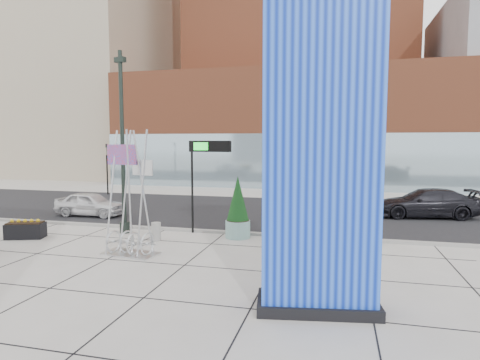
% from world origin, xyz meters
% --- Properties ---
extents(ground, '(160.00, 160.00, 0.00)m').
position_xyz_m(ground, '(0.00, 0.00, 0.00)').
color(ground, '#9E9991').
rests_on(ground, ground).
extents(street_asphalt, '(80.00, 12.00, 0.02)m').
position_xyz_m(street_asphalt, '(0.00, 10.00, 0.01)').
color(street_asphalt, black).
rests_on(street_asphalt, ground).
extents(curb_edge, '(80.00, 0.30, 0.12)m').
position_xyz_m(curb_edge, '(0.00, 4.00, 0.06)').
color(curb_edge, gray).
rests_on(curb_edge, ground).
extents(tower_podium, '(34.00, 10.00, 11.00)m').
position_xyz_m(tower_podium, '(1.00, 27.00, 5.50)').
color(tower_podium, '#984A2C').
rests_on(tower_podium, ground).
extents(tower_glass_front, '(34.00, 0.60, 5.00)m').
position_xyz_m(tower_glass_front, '(1.00, 22.20, 2.50)').
color(tower_glass_front, '#8CA5B2').
rests_on(tower_glass_front, ground).
extents(building_beige_left, '(18.00, 20.00, 34.00)m').
position_xyz_m(building_beige_left, '(-26.00, 34.00, 17.00)').
color(building_beige_left, gray).
rests_on(building_beige_left, ground).
extents(blue_pylon, '(3.21, 1.80, 10.12)m').
position_xyz_m(blue_pylon, '(5.66, -3.65, 4.89)').
color(blue_pylon, '#0B29AD').
rests_on(blue_pylon, ground).
extents(lamp_post, '(0.55, 0.46, 8.37)m').
position_xyz_m(lamp_post, '(-3.59, 3.00, 3.42)').
color(lamp_post, black).
rests_on(lamp_post, ground).
extents(public_art_sculpture, '(2.21, 1.34, 4.73)m').
position_xyz_m(public_art_sculpture, '(-1.48, -0.22, 1.24)').
color(public_art_sculpture, silver).
rests_on(public_art_sculpture, ground).
extents(concrete_bollard, '(0.40, 0.40, 0.78)m').
position_xyz_m(concrete_bollard, '(-1.50, 2.00, 0.39)').
color(concrete_bollard, gray).
rests_on(concrete_bollard, ground).
extents(overhead_street_sign, '(2.04, 0.38, 4.31)m').
position_xyz_m(overhead_street_sign, '(0.24, 3.80, 3.70)').
color(overhead_street_sign, black).
rests_on(overhead_street_sign, ground).
extents(round_planter_east, '(1.08, 1.08, 2.69)m').
position_xyz_m(round_planter_east, '(7.00, 3.60, 1.27)').
color(round_planter_east, '#83B1AA').
rests_on(round_planter_east, ground).
extents(round_planter_mid, '(1.04, 1.04, 2.60)m').
position_xyz_m(round_planter_mid, '(5.20, 2.56, 1.23)').
color(round_planter_mid, '#83B1AA').
rests_on(round_planter_mid, ground).
extents(round_planter_west, '(1.10, 1.10, 2.76)m').
position_xyz_m(round_planter_west, '(1.80, 3.37, 1.31)').
color(round_planter_west, '#83B1AA').
rests_on(round_planter_west, ground).
extents(box_planter_north, '(1.72, 1.22, 0.86)m').
position_xyz_m(box_planter_north, '(-7.31, 1.00, 0.39)').
color(box_planter_north, black).
rests_on(box_planter_north, ground).
extents(car_white_west, '(4.03, 1.64, 1.37)m').
position_xyz_m(car_white_west, '(-7.72, 6.39, 0.69)').
color(car_white_west, silver).
rests_on(car_white_west, ground).
extents(car_silver_mid, '(4.89, 2.75, 1.53)m').
position_xyz_m(car_silver_mid, '(5.15, 7.88, 0.76)').
color(car_silver_mid, '#A7AAAF').
rests_on(car_silver_mid, ground).
extents(car_dark_east, '(5.78, 2.93, 1.61)m').
position_xyz_m(car_dark_east, '(10.91, 10.56, 0.80)').
color(car_dark_east, black).
rests_on(car_dark_east, ground).
extents(traffic_signal, '(0.15, 0.18, 4.10)m').
position_xyz_m(traffic_signal, '(-12.00, 15.00, 2.30)').
color(traffic_signal, black).
rests_on(traffic_signal, ground).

